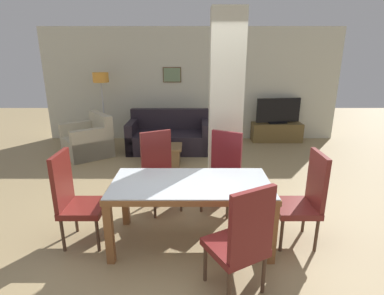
{
  "coord_description": "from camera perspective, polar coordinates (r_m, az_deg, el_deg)",
  "views": [
    {
      "loc": [
        0.01,
        -3.01,
        2.08
      ],
      "look_at": [
        0.0,
        0.79,
        0.89
      ],
      "focal_mm": 28.0,
      "sensor_mm": 36.0,
      "label": 1
    }
  ],
  "objects": [
    {
      "name": "tv_stand",
      "position": [
        7.72,
        15.96,
        2.82
      ],
      "size": [
        1.21,
        0.4,
        0.46
      ],
      "color": "brown",
      "rests_on": "ground_plane"
    },
    {
      "name": "dining_table",
      "position": [
        3.35,
        -0.04,
        -8.92
      ],
      "size": [
        1.76,
        0.85,
        0.74
      ],
      "color": "brown",
      "rests_on": "ground_plane"
    },
    {
      "name": "dining_chair_far_right",
      "position": [
        4.15,
        6.06,
        -4.14
      ],
      "size": [
        0.62,
        0.62,
        1.07
      ],
      "rotation": [
        0.0,
        0.0,
        2.66
      ],
      "color": "maroon",
      "rests_on": "ground_plane"
    },
    {
      "name": "back_wall",
      "position": [
        7.51,
        0.08,
        11.8
      ],
      "size": [
        7.2,
        0.09,
        2.7
      ],
      "color": "beige",
      "rests_on": "ground_plane"
    },
    {
      "name": "dining_chair_head_left",
      "position": [
        3.61,
        -21.3,
        -8.72
      ],
      "size": [
        0.46,
        0.46,
        1.07
      ],
      "rotation": [
        0.0,
        0.0,
        -1.57
      ],
      "color": "maroon",
      "rests_on": "ground_plane"
    },
    {
      "name": "sofa",
      "position": [
        6.73,
        -4.2,
        1.98
      ],
      "size": [
        1.77,
        0.93,
        0.88
      ],
      "rotation": [
        0.0,
        0.0,
        3.14
      ],
      "color": "black",
      "rests_on": "ground_plane"
    },
    {
      "name": "dining_chair_far_left",
      "position": [
        4.17,
        -6.03,
        -4.07
      ],
      "size": [
        0.62,
        0.62,
        1.07
      ],
      "rotation": [
        0.0,
        0.0,
        -2.67
      ],
      "color": "maroon",
      "rests_on": "ground_plane"
    },
    {
      "name": "ground_plane",
      "position": [
        3.66,
        -0.04,
        -17.28
      ],
      "size": [
        18.0,
        18.0,
        0.0
      ],
      "primitive_type": "plane",
      "color": "#9F885E"
    },
    {
      "name": "floor_lamp",
      "position": [
        7.29,
        -16.72,
        11.5
      ],
      "size": [
        0.36,
        0.36,
        1.68
      ],
      "color": "#B7B7BC",
      "rests_on": "ground_plane"
    },
    {
      "name": "coffee_table",
      "position": [
        5.84,
        -5.3,
        -1.48
      ],
      "size": [
        0.72,
        0.53,
        0.39
      ],
      "color": "brown",
      "rests_on": "ground_plane"
    },
    {
      "name": "armchair",
      "position": [
        6.75,
        -18.84,
        1.14
      ],
      "size": [
        1.24,
        1.26,
        0.87
      ],
      "rotation": [
        0.0,
        0.0,
        2.21
      ],
      "color": "#BBB296",
      "rests_on": "ground_plane"
    },
    {
      "name": "tv_screen",
      "position": [
        7.61,
        16.29,
        6.66
      ],
      "size": [
        1.09,
        0.27,
        0.62
      ],
      "rotation": [
        0.0,
        0.0,
        3.3
      ],
      "color": "black",
      "rests_on": "tv_stand"
    },
    {
      "name": "bottle",
      "position": [
        5.65,
        -5.04,
        1.03
      ],
      "size": [
        0.07,
        0.07,
        0.27
      ],
      "color": "#4C2D14",
      "rests_on": "coffee_table"
    },
    {
      "name": "dining_chair_head_right",
      "position": [
        3.59,
        20.84,
        -8.8
      ],
      "size": [
        0.46,
        0.46,
        1.07
      ],
      "rotation": [
        0.0,
        0.0,
        1.57
      ],
      "color": "maroon",
      "rests_on": "ground_plane"
    },
    {
      "name": "dining_chair_near_right",
      "position": [
        2.72,
        9.61,
        -16.83
      ],
      "size": [
        0.62,
        0.62,
        1.07
      ],
      "rotation": [
        0.0,
        0.0,
        0.5
      ],
      "color": "maroon",
      "rests_on": "ground_plane"
    },
    {
      "name": "divider_pillar",
      "position": [
        4.52,
        6.62,
        7.99
      ],
      "size": [
        0.49,
        0.31,
        2.7
      ],
      "color": "beige",
      "rests_on": "ground_plane"
    }
  ]
}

